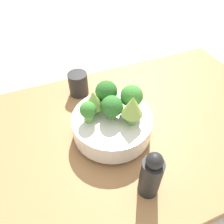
% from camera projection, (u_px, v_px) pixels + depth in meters
% --- Properties ---
extents(ground_plane, '(6.00, 6.00, 0.00)m').
position_uv_depth(ground_plane, '(116.00, 140.00, 0.72)').
color(ground_plane, beige).
extents(table, '(1.16, 0.65, 0.05)m').
position_uv_depth(table, '(116.00, 136.00, 0.70)').
color(table, '#9E7042').
rests_on(table, ground_plane).
extents(bowl, '(0.23, 0.23, 0.08)m').
position_uv_depth(bowl, '(112.00, 125.00, 0.64)').
color(bowl, silver).
rests_on(bowl, table).
extents(broccoli_floret_back, '(0.06, 0.06, 0.08)m').
position_uv_depth(broccoli_floret_back, '(106.00, 92.00, 0.63)').
color(broccoli_floret_back, '#6BA34C').
rests_on(broccoli_floret_back, bowl).
extents(romanesco_piece_near, '(0.06, 0.06, 0.09)m').
position_uv_depth(romanesco_piece_near, '(133.00, 107.00, 0.56)').
color(romanesco_piece_near, '#6BA34C').
rests_on(romanesco_piece_near, bowl).
extents(broccoli_floret_right, '(0.06, 0.06, 0.09)m').
position_uv_depth(broccoli_floret_right, '(131.00, 96.00, 0.61)').
color(broccoli_floret_right, '#6BA34C').
rests_on(broccoli_floret_right, bowl).
extents(romanesco_piece_far, '(0.05, 0.05, 0.08)m').
position_uv_depth(romanesco_piece_far, '(94.00, 100.00, 0.60)').
color(romanesco_piece_far, '#6BA34C').
rests_on(romanesco_piece_far, bowl).
extents(broccoli_floret_center, '(0.06, 0.06, 0.07)m').
position_uv_depth(broccoli_floret_center, '(112.00, 107.00, 0.59)').
color(broccoli_floret_center, '#7AB256').
rests_on(broccoli_floret_center, bowl).
extents(broccoli_floret_left, '(0.05, 0.05, 0.06)m').
position_uv_depth(broccoli_floret_left, '(88.00, 111.00, 0.59)').
color(broccoli_floret_left, '#6BA34C').
rests_on(broccoli_floret_left, bowl).
extents(cup, '(0.07, 0.07, 0.09)m').
position_uv_depth(cup, '(78.00, 84.00, 0.78)').
color(cup, black).
rests_on(cup, table).
extents(pepper_mill, '(0.05, 0.05, 0.15)m').
position_uv_depth(pepper_mill, '(151.00, 175.00, 0.50)').
color(pepper_mill, black).
rests_on(pepper_mill, table).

